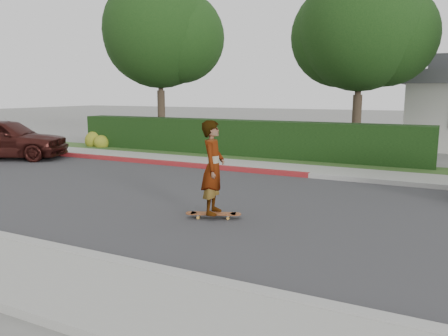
{
  "coord_description": "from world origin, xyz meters",
  "views": [
    {
      "loc": [
        4.57,
        -8.95,
        2.61
      ],
      "look_at": [
        0.43,
        -0.66,
        1.0
      ],
      "focal_mm": 35.0,
      "sensor_mm": 36.0,
      "label": 1
    }
  ],
  "objects": [
    {
      "name": "curb_far",
      "position": [
        0.0,
        4.1,
        0.07
      ],
      "size": [
        60.0,
        0.2,
        0.15
      ],
      "primitive_type": "cube",
      "color": "#9E9E99",
      "rests_on": "ground"
    },
    {
      "name": "tree_center",
      "position": [
        1.49,
        9.19,
        4.9
      ],
      "size": [
        5.66,
        4.84,
        7.44
      ],
      "color": "#33261C",
      "rests_on": "ground"
    },
    {
      "name": "car_maroon",
      "position": [
        -10.89,
        2.54,
        0.81
      ],
      "size": [
        5.13,
        3.71,
        1.62
      ],
      "primitive_type": "imported",
      "rotation": [
        0.0,
        0.0,
        2.0
      ],
      "color": "#3B1612",
      "rests_on": "ground"
    },
    {
      "name": "hedge",
      "position": [
        -3.0,
        7.2,
        0.75
      ],
      "size": [
        15.0,
        1.0,
        1.5
      ],
      "primitive_type": "cube",
      "color": "black",
      "rests_on": "ground"
    },
    {
      "name": "planting_strip",
      "position": [
        0.0,
        6.6,
        0.05
      ],
      "size": [
        60.0,
        1.6,
        0.1
      ],
      "primitive_type": "cube",
      "color": "#2D4C1E",
      "rests_on": "ground"
    },
    {
      "name": "road",
      "position": [
        0.0,
        0.0,
        0.01
      ],
      "size": [
        60.0,
        8.0,
        0.01
      ],
      "primitive_type": "cube",
      "color": "#2D2D30",
      "rests_on": "ground"
    },
    {
      "name": "skateboarder",
      "position": [
        0.43,
        -1.16,
        1.09
      ],
      "size": [
        0.62,
        0.8,
        1.94
      ],
      "primitive_type": "imported",
      "rotation": [
        0.0,
        0.0,
        1.82
      ],
      "color": "white",
      "rests_on": "skateboard"
    },
    {
      "name": "curb_red_section",
      "position": [
        -5.0,
        4.1,
        0.08
      ],
      "size": [
        12.0,
        0.21,
        0.15
      ],
      "primitive_type": "cube",
      "color": "maroon",
      "rests_on": "ground"
    },
    {
      "name": "ground",
      "position": [
        0.0,
        0.0,
        0.0
      ],
      "size": [
        120.0,
        120.0,
        0.0
      ],
      "primitive_type": "plane",
      "color": "slate",
      "rests_on": "ground"
    },
    {
      "name": "flowering_shrub",
      "position": [
        -10.01,
        6.74,
        0.33
      ],
      "size": [
        1.4,
        1.0,
        0.9
      ],
      "color": "#2D4C19",
      "rests_on": "ground"
    },
    {
      "name": "tree_left",
      "position": [
        -7.51,
        8.69,
        5.26
      ],
      "size": [
        5.99,
        5.21,
        8.0
      ],
      "color": "#33261C",
      "rests_on": "ground"
    },
    {
      "name": "curb_near",
      "position": [
        0.0,
        -4.1,
        0.07
      ],
      "size": [
        60.0,
        0.2,
        0.15
      ],
      "primitive_type": "cube",
      "color": "#9E9E99",
      "rests_on": "ground"
    },
    {
      "name": "sidewalk_near",
      "position": [
        0.0,
        -5.0,
        0.06
      ],
      "size": [
        60.0,
        1.6,
        0.12
      ],
      "primitive_type": "cube",
      "color": "gray",
      "rests_on": "ground"
    },
    {
      "name": "skateboard",
      "position": [
        0.43,
        -1.16,
        0.1
      ],
      "size": [
        1.16,
        0.66,
        0.11
      ],
      "rotation": [
        0.0,
        0.0,
        0.39
      ],
      "color": "#C68936",
      "rests_on": "ground"
    },
    {
      "name": "sidewalk_far",
      "position": [
        0.0,
        5.0,
        0.06
      ],
      "size": [
        60.0,
        1.6,
        0.12
      ],
      "primitive_type": "cube",
      "color": "gray",
      "rests_on": "ground"
    }
  ]
}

